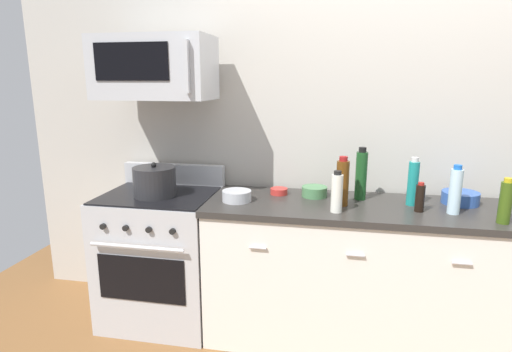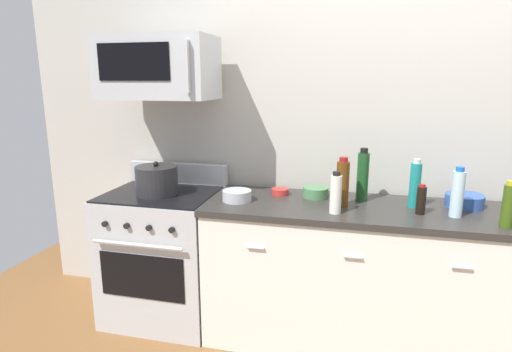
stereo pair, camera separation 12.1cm
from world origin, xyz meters
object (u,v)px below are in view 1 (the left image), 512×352
Objects in this scene: range_oven at (162,256)px; microwave at (155,68)px; bottle_wine_amber at (342,182)px; bottle_olive_oil at (505,202)px; bottle_sparkling_teal at (413,183)px; bottle_vinegar_white at (337,193)px; bowl_green_glaze at (314,191)px; bowl_blue_mixing at (460,197)px; bowl_steel_prep at (237,195)px; bottle_wine_green at (361,175)px; bottle_water_clear at (455,191)px; bottle_soy_sauce_dark at (420,198)px; stockpot at (155,181)px; bowl_red_small at (279,191)px.

microwave is at bearing 89.71° from range_oven.
microwave is at bearing 176.44° from bottle_wine_amber.
bottle_sparkling_teal is (-0.43, 0.26, 0.02)m from bottle_olive_oil.
microwave is 1.40m from bottle_vinegar_white.
bowl_blue_mixing is at bearing 0.60° from bowl_green_glaze.
bottle_vinegar_white is 1.32× the size of bowl_steel_prep.
bottle_wine_amber reaches higher than range_oven.
bowl_blue_mixing is at bearing 1.74° from bottle_wine_green.
bowl_steel_prep is at bearing 179.48° from bottle_water_clear.
bowl_green_glaze is at bearing 161.89° from bottle_olive_oil.
bottle_wine_green is (-0.74, 0.33, 0.04)m from bottle_olive_oil.
stockpot reaches higher than bottle_soy_sauce_dark.
bottle_soy_sauce_dark is (-0.41, 0.13, -0.04)m from bottle_olive_oil.
range_oven is 1.44× the size of microwave.
bottle_sparkling_teal reaches higher than stockpot.
bottle_olive_oil is (2.07, -0.24, -0.71)m from microwave.
bottle_sparkling_teal is (1.64, 0.06, 0.59)m from range_oven.
bottle_sparkling_teal is 1.65m from stockpot.
bottle_wine_green is 0.62m from bowl_blue_mixing.
bottle_olive_oil is 0.82× the size of bottle_wine_amber.
bottle_olive_oil is 2.15× the size of bowl_red_small.
bottle_sparkling_teal is at bearing 2.03° from range_oven.
bottle_wine_green is at bearing 53.25° from bottle_wine_amber.
stockpot reaches higher than bowl_steel_prep.
bottle_water_clear is 0.84m from bowl_green_glaze.
microwave is 2.67× the size of stockpot.
bottle_olive_oil is (0.89, -0.03, 0.00)m from bottle_vinegar_white.
microwave is 1.83m from bottle_soy_sauce_dark.
bowl_red_small is at bearing 165.71° from bottle_soy_sauce_dark.
bowl_blue_mixing reaches higher than bowl_steel_prep.
bottle_soy_sauce_dark is at bearing 162.49° from bottle_olive_oil.
bowl_steel_prep is at bearing -171.41° from bowl_blue_mixing.
bottle_wine_amber is (-0.42, -0.09, 0.00)m from bottle_sparkling_teal.
bottle_olive_oil is 1.32m from bowl_red_small.
bottle_wine_amber is 1.09× the size of stockpot.
bowl_steel_prep is (-0.24, -0.21, 0.01)m from bowl_red_small.
bottle_vinegar_white is 1.40× the size of bottle_soy_sauce_dark.
bottle_soy_sauce_dark reaches higher than bowl_steel_prep.
bottle_olive_oil is 0.50m from bottle_sparkling_teal.
bottle_olive_oil is at bearing -15.34° from bowl_red_small.
bottle_wine_amber is 0.67m from bowl_steel_prep.
microwave is at bearing -176.46° from bottle_wine_green.
range_oven is at bearing -90.29° from microwave.
bowl_red_small is at bearing 179.92° from bowl_blue_mixing.
bottle_wine_amber is at bearing 2.80° from bowl_steel_prep.
bottle_wine_green is 1.22× the size of stockpot.
bottle_wine_green is 0.31m from bottle_sparkling_teal.
bowl_blue_mixing is (0.30, 0.09, -0.10)m from bottle_sparkling_teal.
bottle_wine_green is at bearing -1.77° from bowl_green_glaze.
microwave is 2.59× the size of bottle_water_clear.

